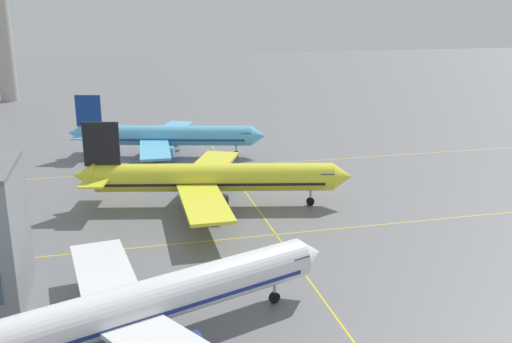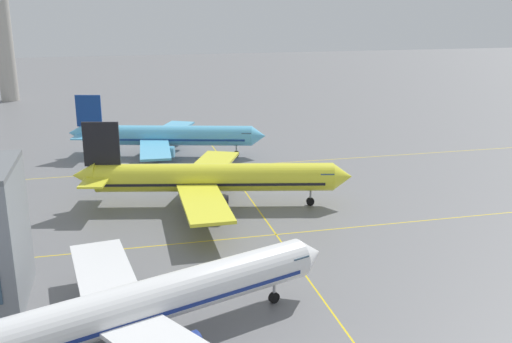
% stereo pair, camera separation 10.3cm
% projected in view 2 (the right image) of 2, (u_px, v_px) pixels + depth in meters
% --- Properties ---
extents(airliner_front_gate, '(37.20, 31.86, 11.93)m').
position_uv_depth(airliner_front_gate, '(144.00, 304.00, 49.86)').
color(airliner_front_gate, white).
rests_on(airliner_front_gate, ground).
extents(airliner_second_row, '(40.36, 34.28, 12.63)m').
position_uv_depth(airliner_second_row, '(211.00, 178.00, 84.51)').
color(airliner_second_row, yellow).
rests_on(airliner_second_row, ground).
extents(airliner_third_row, '(37.65, 32.07, 11.86)m').
position_uv_depth(airliner_third_row, '(166.00, 136.00, 112.19)').
color(airliner_third_row, '#5BB7E5').
rests_on(airliner_third_row, ground).
extents(taxiway_markings, '(128.35, 110.23, 0.01)m').
position_uv_depth(taxiway_markings, '(276.00, 235.00, 75.22)').
color(taxiway_markings, yellow).
rests_on(taxiway_markings, ground).
extents(control_tower, '(8.82, 8.82, 38.27)m').
position_uv_depth(control_tower, '(2.00, 25.00, 170.68)').
color(control_tower, '#ADA89E').
rests_on(control_tower, ground).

